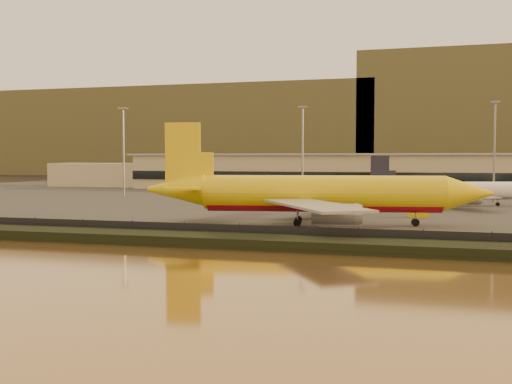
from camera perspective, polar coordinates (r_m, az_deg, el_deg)
ground at (r=99.62m, az=-0.24°, el=-3.51°), size 900.00×900.00×0.00m
embankment at (r=83.54m, az=-3.64°, el=-4.31°), size 320.00×7.00×1.40m
tarmac at (r=192.19m, az=8.02°, el=-0.32°), size 320.00×220.00×0.20m
perimeter_fence at (r=87.20m, az=-2.73°, el=-3.60°), size 300.00×0.05×2.20m
terminal_building at (r=224.51m, az=5.54°, el=1.75°), size 202.00×25.00×12.60m
apron_light_masts at (r=170.29m, az=12.05°, el=4.46°), size 152.20×12.20×25.40m
distant_hills at (r=437.95m, az=10.20°, el=5.66°), size 470.00×160.00×70.00m
dhl_cargo_jet at (r=106.86m, az=5.40°, el=-0.21°), size 57.22×55.29×17.14m
white_narrowbody_jet at (r=155.10m, az=16.74°, el=0.09°), size 39.90×38.06×11.66m
gse_vehicle_yellow at (r=124.34m, az=14.22°, el=-1.79°), size 4.07×2.19×1.75m
gse_vehicle_white at (r=136.44m, az=0.36°, el=-1.22°), size 4.50×2.23×1.98m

